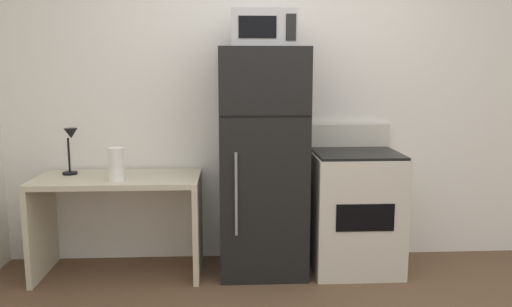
% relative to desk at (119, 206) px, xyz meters
% --- Properties ---
extents(wall_back_white, '(5.00, 0.10, 2.60)m').
position_rel_desk_xyz_m(wall_back_white, '(1.19, 0.37, 0.77)').
color(wall_back_white, white).
rests_on(wall_back_white, ground).
extents(desk, '(1.21, 0.60, 0.75)m').
position_rel_desk_xyz_m(desk, '(0.00, 0.00, 0.00)').
color(desk, beige).
rests_on(desk, ground).
extents(desk_lamp, '(0.14, 0.12, 0.35)m').
position_rel_desk_xyz_m(desk_lamp, '(-0.36, 0.09, 0.46)').
color(desk_lamp, black).
rests_on(desk_lamp, desk).
extents(paper_towel_roll, '(0.11, 0.11, 0.24)m').
position_rel_desk_xyz_m(paper_towel_roll, '(0.03, -0.15, 0.34)').
color(paper_towel_roll, white).
rests_on(paper_towel_roll, desk).
extents(refrigerator, '(0.64, 0.61, 1.69)m').
position_rel_desk_xyz_m(refrigerator, '(1.08, 0.01, 0.32)').
color(refrigerator, black).
rests_on(refrigerator, ground).
extents(microwave, '(0.46, 0.35, 0.26)m').
position_rel_desk_xyz_m(microwave, '(1.08, -0.01, 1.30)').
color(microwave, '#B7B7BC').
rests_on(microwave, refrigerator).
extents(oven_range, '(0.66, 0.61, 1.10)m').
position_rel_desk_xyz_m(oven_range, '(1.79, 0.00, -0.06)').
color(oven_range, beige).
rests_on(oven_range, ground).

